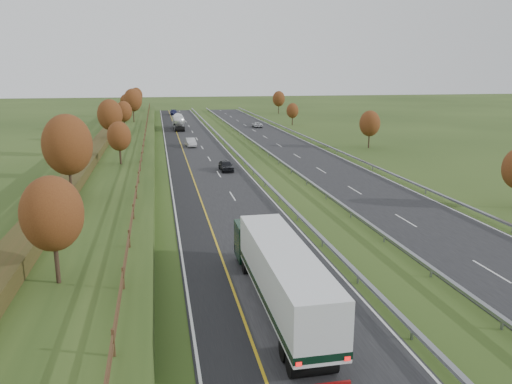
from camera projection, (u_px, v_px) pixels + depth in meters
ground at (257, 162)px, 74.15m from camera, size 400.00×400.00×0.00m
near_carriageway at (201, 158)px, 77.40m from camera, size 10.50×200.00×0.04m
far_carriageway at (303, 155)px, 80.51m from camera, size 10.50×200.00×0.04m
hard_shoulder at (176, 159)px, 76.69m from camera, size 3.00×200.00×0.04m
lane_markings at (241, 157)px, 78.49m from camera, size 26.75×200.00×0.01m
embankment_left at (114, 155)px, 74.72m from camera, size 12.00×200.00×2.00m
hedge_left at (99, 145)px, 73.98m from camera, size 2.20×180.00×1.10m
fence_left at (144, 143)px, 74.77m from camera, size 0.12×189.06×1.20m
median_barrier_near at (237, 153)px, 78.34m from camera, size 0.32×200.00×0.71m
median_barrier_far at (268, 152)px, 79.30m from camera, size 0.32×200.00×0.71m
outer_barrier_far at (337, 150)px, 81.47m from camera, size 0.32×200.00×0.71m
trees_left at (112, 121)px, 70.31m from camera, size 6.64×164.30×7.66m
trees_far at (324, 113)px, 109.88m from camera, size 8.45×118.60×7.12m
box_lorry at (279, 272)px, 27.55m from camera, size 2.58×16.28×4.06m
road_tanker at (178, 121)px, 115.78m from camera, size 2.40×11.22×3.46m
car_dark_near at (226, 166)px, 67.38m from camera, size 1.83×4.22×1.42m
car_silver_mid at (191, 142)px, 89.12m from camera, size 1.98×4.68×1.50m
car_small_far at (174, 112)px, 154.52m from camera, size 2.25×5.23×1.50m
car_oncoming at (257, 125)px, 120.03m from camera, size 2.18×4.63×1.28m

